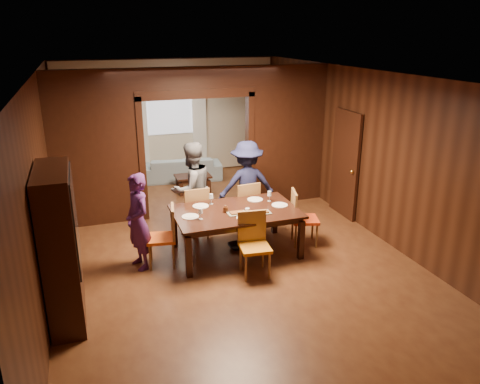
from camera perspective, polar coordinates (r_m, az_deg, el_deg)
name	(u,v)px	position (r m, az deg, el deg)	size (l,w,h in m)	color
floor	(222,242)	(8.29, -2.25, -6.15)	(9.00, 9.00, 0.00)	#4D2715
ceiling	(219,74)	(7.52, -2.55, 14.23)	(5.50, 9.00, 0.02)	silver
room_walls	(194,137)	(9.54, -5.67, 6.73)	(5.52, 9.01, 2.90)	black
person_purple	(138,222)	(7.34, -12.32, -3.57)	(0.56, 0.37, 1.53)	#491F5D
person_grey	(192,189)	(8.39, -5.89, 0.35)	(0.83, 0.65, 1.71)	slate
person_navy	(247,185)	(8.66, 0.84, 0.87)	(1.07, 0.61, 1.65)	#191C3E
sofa	(181,168)	(11.73, -7.17, 2.89)	(1.96, 0.77, 0.57)	#8AA5B5
serving_bowl	(237,205)	(7.76, -0.35, -1.57)	(0.32, 0.32, 0.08)	black
dining_table	(236,232)	(7.77, -0.50, -4.86)	(2.02, 1.25, 0.76)	black
coffee_table	(193,184)	(10.80, -5.74, 1.03)	(0.80, 0.50, 0.40)	black
chair_left	(161,236)	(7.46, -9.60, -5.34)	(0.44, 0.44, 0.97)	#DD5514
chair_right	(305,218)	(8.14, 7.93, -3.12)	(0.44, 0.44, 0.97)	red
chair_far_l	(195,212)	(8.36, -5.53, -2.39)	(0.44, 0.44, 0.97)	#C57A12
chair_far_r	(244,206)	(8.58, 0.53, -1.72)	(0.44, 0.44, 0.97)	#C94F13
chair_near	(255,246)	(7.06, 1.83, -6.54)	(0.44, 0.44, 0.97)	orange
hutch	(60,247)	(6.25, -21.05, -6.26)	(0.40, 1.20, 2.00)	black
door_right	(345,164)	(9.42, 12.70, 3.32)	(0.06, 0.90, 2.10)	black
window_far	(169,108)	(11.97, -8.62, 10.09)	(1.20, 0.03, 1.30)	silver
curtain_left	(140,128)	(11.89, -12.05, 7.63)	(0.35, 0.06, 2.40)	white
curtain_right	(199,124)	(12.16, -4.97, 8.22)	(0.35, 0.06, 2.40)	white
plate_left	(190,217)	(7.41, -6.08, -2.99)	(0.27, 0.27, 0.01)	silver
plate_far_l	(201,206)	(7.82, -4.82, -1.72)	(0.27, 0.27, 0.01)	white
plate_far_r	(255,199)	(8.10, 1.85, -0.92)	(0.27, 0.27, 0.01)	silver
plate_right	(280,205)	(7.87, 4.86, -1.59)	(0.27, 0.27, 0.01)	white
plate_near	(245,218)	(7.32, 0.62, -3.16)	(0.27, 0.27, 0.01)	white
platter_a	(237,213)	(7.48, -0.37, -2.56)	(0.30, 0.20, 0.04)	slate
platter_b	(261,212)	(7.51, 2.61, -2.48)	(0.30, 0.20, 0.04)	gray
wineglass_left	(200,214)	(7.27, -4.84, -2.67)	(0.08, 0.08, 0.18)	white
wineglass_far	(211,199)	(7.89, -3.53, -0.85)	(0.08, 0.08, 0.18)	silver
wineglass_right	(269,196)	(8.02, 3.61, -0.52)	(0.08, 0.08, 0.18)	silver
tumbler	(247,212)	(7.35, 0.90, -2.51)	(0.07, 0.07, 0.14)	white
condiment_jar	(226,209)	(7.54, -1.77, -2.08)	(0.08, 0.08, 0.11)	#462310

